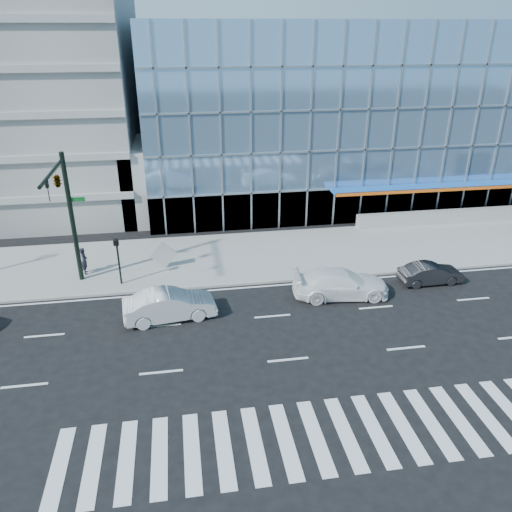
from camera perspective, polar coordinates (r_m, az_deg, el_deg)
The scene contains 11 objects.
ground at distance 27.70m, azimuth 1.88°, elevation -6.89°, with size 160.00×160.00×0.00m, color black.
sidewalk at distance 34.63m, azimuth -0.61°, elevation 0.09°, with size 120.00×8.00×0.15m, color gray.
theatre_building at distance 53.00m, azimuth 12.05°, elevation 16.63°, with size 42.00×26.00×15.00m, color #7BA5CE.
ramp_block at distance 42.73m, azimuth -10.75°, elevation 8.68°, with size 6.00×8.00×6.00m, color gray.
traffic_signal at distance 29.62m, azimuth -21.29°, elevation 6.65°, with size 1.14×5.74×8.00m.
ped_signal_post at distance 30.92m, azimuth -15.52°, elevation 0.18°, with size 0.30×0.33×3.00m.
white_suv at distance 29.70m, azimuth 9.68°, elevation -3.12°, with size 2.29×5.63×1.63m, color white.
white_sedan at distance 27.50m, azimuth -9.84°, elevation -5.55°, with size 1.73×4.97×1.64m, color silver.
dark_sedan at distance 32.66m, azimuth 19.32°, elevation -1.90°, with size 1.37×3.93×1.29m, color black.
pedestrian at distance 33.39m, azimuth -19.04°, elevation -0.52°, with size 0.65×0.42×1.77m, color black.
tilted_panel at distance 32.87m, azimuth -10.49°, elevation 0.15°, with size 1.30×0.06×1.30m, color #A8A8A8.
Camera 1 is at (-4.63, -23.12, 14.53)m, focal length 35.00 mm.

